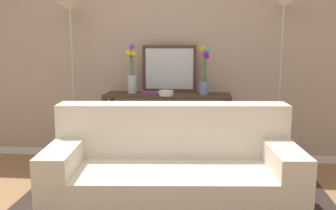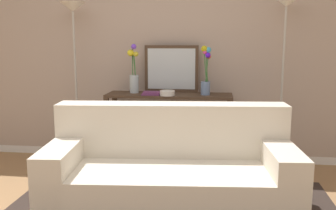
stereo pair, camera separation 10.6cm
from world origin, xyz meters
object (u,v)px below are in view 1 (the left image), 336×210
Objects in this scene: wall_mirror at (169,69)px; book_stack at (150,93)px; floor_lamp_right at (282,36)px; vase_short_flowers at (204,73)px; book_row_under_console at (136,160)px; couch at (173,175)px; console_table at (167,116)px; floor_lamp_left at (71,38)px; fruit_bowl at (166,93)px; vase_tall_flowers at (132,73)px.

wall_mirror is 3.01× the size of book_stack.
floor_lamp_right is 1.27m from wall_mirror.
vase_short_flowers is 0.63m from book_stack.
wall_mirror is at bearing 23.65° from book_row_under_console.
vase_short_flowers reaches higher than book_stack.
couch reaches higher than console_table.
floor_lamp_left is at bearing 179.12° from vase_short_flowers.
console_table is at bearing 97.87° from couch.
vase_tall_flowers is at bearing 159.31° from fruit_bowl.
wall_mirror reaches higher than console_table.
console_table is 3.23× the size of book_row_under_console.
book_row_under_console is at bearing 114.51° from couch.
vase_short_flowers reaches higher than book_row_under_console.
book_stack is (-0.18, 0.02, -0.01)m from fruit_bowl.
vase_tall_flowers reaches higher than fruit_bowl.
book_row_under_console is (-0.18, 0.10, -0.80)m from book_stack.
vase_tall_flowers is at bearing 149.62° from book_stack.
floor_lamp_left reaches higher than fruit_bowl.
vase_tall_flowers reaches higher than vase_short_flowers.
floor_lamp_right is 1.52m from book_stack.
vase_short_flowers is at bearing -2.17° from book_row_under_console.
console_table is 0.75× the size of floor_lamp_right.
fruit_bowl is at bearing -20.69° from vase_tall_flowers.
vase_tall_flowers is at bearing -162.34° from wall_mirror.
couch is 3.35× the size of wall_mirror.
fruit_bowl is (-0.01, -0.28, -0.24)m from wall_mirror.
vase_tall_flowers is (0.66, 0.04, -0.39)m from floor_lamp_left.
console_table reaches higher than book_row_under_console.
book_row_under_console is at bearing -180.00° from console_table.
book_row_under_console is at bearing -32.85° from vase_tall_flowers.
floor_lamp_left is at bearing 137.40° from couch.
vase_tall_flowers is 0.47m from fruit_bowl.
floor_lamp_right is at bearing 1.60° from vase_short_flowers.
vase_short_flowers reaches higher than fruit_bowl.
fruit_bowl is at bearing 99.00° from couch.
vase_tall_flowers is (-0.41, 0.03, 0.47)m from console_table.
couch is 1.12× the size of floor_lamp_left.
floor_lamp_left is 3.46× the size of vase_short_flowers.
floor_lamp_left is 9.00× the size of book_stack.
book_stack is (-0.18, -0.10, 0.27)m from console_table.
console_table is at bearing -4.14° from vase_tall_flowers.
vase_short_flowers reaches higher than console_table.
floor_lamp_left is at bearing -179.48° from book_row_under_console.
vase_tall_flowers reaches higher than console_table.
couch is at bearing -83.38° from wall_mirror.
floor_lamp_left is at bearing 173.78° from fruit_bowl.
vase_tall_flowers is at bearing 147.15° from book_row_under_console.
fruit_bowl is at bearing -92.02° from wall_mirror.
floor_lamp_right is at bearing 0.00° from floor_lamp_left.
book_stack is at bearing -150.30° from console_table.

